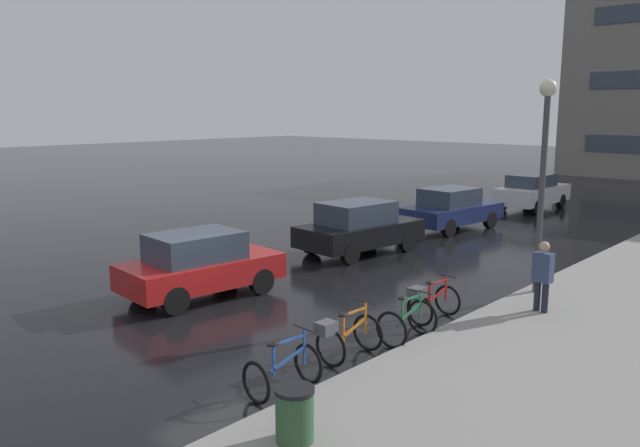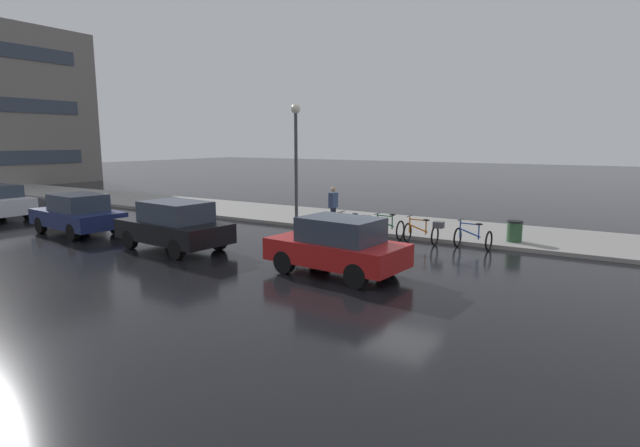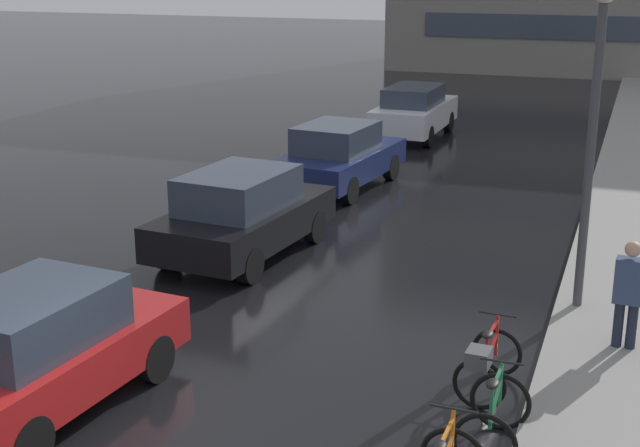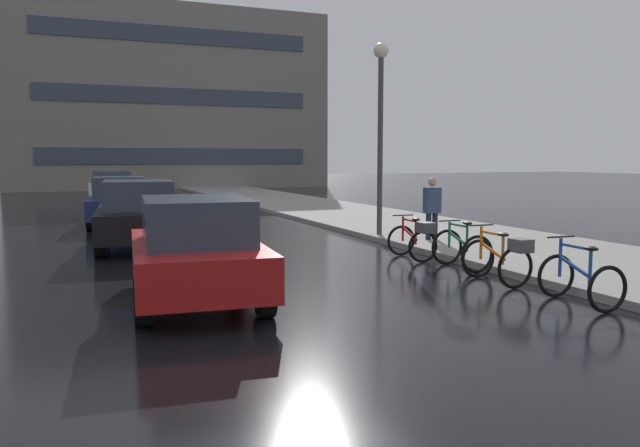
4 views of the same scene
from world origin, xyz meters
TOP-DOWN VIEW (x-y plane):
  - bicycle_third at (3.36, 1.80)m, footprint 0.74×1.08m
  - bicycle_farthest at (3.06, 3.06)m, footprint 0.74×1.35m
  - car_red at (-2.04, 0.87)m, footprint 2.14×3.96m
  - car_black at (-2.20, 7.11)m, footprint 2.29×4.26m
  - car_navy at (-2.19, 12.60)m, footprint 2.30×4.34m
  - car_white at (-2.02, 19.33)m, footprint 1.84×4.27m
  - pedestrian at (4.66, 4.94)m, footprint 0.41×0.26m
  - streetlamp at (3.93, 6.35)m, footprint 0.39×0.39m

SIDE VIEW (x-z plane):
  - bicycle_third at x=3.36m, z-range -0.08..0.88m
  - bicycle_farthest at x=3.06m, z-range 0.01..0.94m
  - car_navy at x=-2.19m, z-range 0.00..1.57m
  - car_red at x=-2.04m, z-range 0.01..1.60m
  - car_white at x=-2.02m, z-range 0.02..1.63m
  - car_black at x=-2.20m, z-range 0.01..1.65m
  - pedestrian at x=4.66m, z-range 0.10..1.80m
  - streetlamp at x=3.93m, z-range 0.82..5.97m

